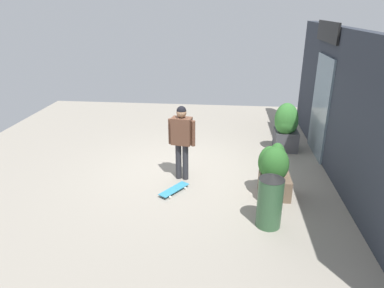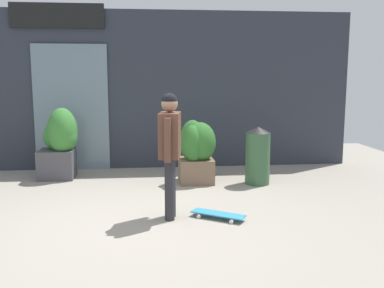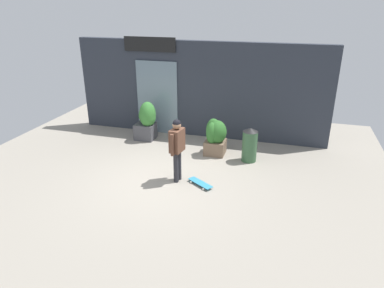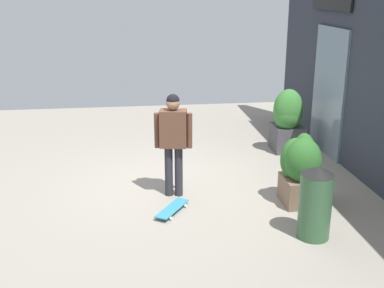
# 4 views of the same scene
# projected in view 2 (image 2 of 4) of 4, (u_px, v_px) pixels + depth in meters

# --- Properties ---
(ground_plane) EXTENTS (12.00, 12.00, 0.00)m
(ground_plane) POSITION_uv_depth(u_px,v_px,m) (144.00, 218.00, 5.92)
(ground_plane) COLOR gray
(building_facade) EXTENTS (8.60, 0.31, 3.30)m
(building_facade) POSITION_uv_depth(u_px,v_px,m) (141.00, 90.00, 9.00)
(building_facade) COLOR #2D333D
(building_facade) RESTS_ON ground_plane
(skateboarder) EXTENTS (0.33, 0.59, 1.69)m
(skateboarder) POSITION_uv_depth(u_px,v_px,m) (170.00, 143.00, 5.76)
(skateboarder) COLOR #28282D
(skateboarder) RESTS_ON ground_plane
(skateboard) EXTENTS (0.73, 0.58, 0.08)m
(skateboard) POSITION_uv_depth(u_px,v_px,m) (218.00, 214.00, 5.89)
(skateboard) COLOR teal
(skateboard) RESTS_ON ground_plane
(planter_box_left) EXTENTS (0.65, 0.66, 1.13)m
(planter_box_left) POSITION_uv_depth(u_px,v_px,m) (196.00, 150.00, 7.78)
(planter_box_left) COLOR brown
(planter_box_left) RESTS_ON ground_plane
(planter_box_right) EXTENTS (0.72, 0.66, 1.32)m
(planter_box_right) POSITION_uv_depth(u_px,v_px,m) (60.00, 142.00, 8.11)
(planter_box_right) COLOR #47474C
(planter_box_right) RESTS_ON ground_plane
(trash_bin) EXTENTS (0.44, 0.44, 1.02)m
(trash_bin) POSITION_uv_depth(u_px,v_px,m) (258.00, 155.00, 7.72)
(trash_bin) COLOR #335938
(trash_bin) RESTS_ON ground_plane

